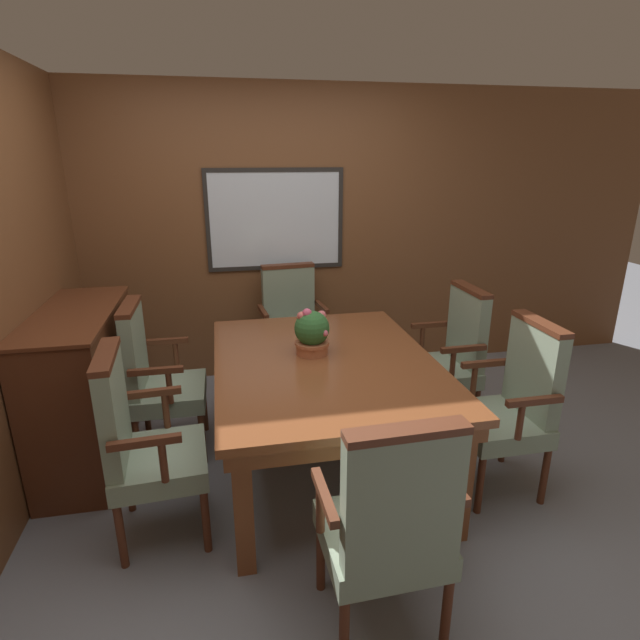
{
  "coord_description": "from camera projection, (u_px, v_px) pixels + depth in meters",
  "views": [
    {
      "loc": [
        -0.41,
        -2.45,
        1.9
      ],
      "look_at": [
        0.16,
        0.38,
        0.94
      ],
      "focal_mm": 28.0,
      "sensor_mm": 36.0,
      "label": 1
    }
  ],
  "objects": [
    {
      "name": "wall_back",
      "position": [
        269.0,
        237.0,
        4.24
      ],
      "size": [
        7.2,
        0.08,
        2.45
      ],
      "color": "brown",
      "rests_on": "ground_plane"
    },
    {
      "name": "chair_left_far",
      "position": [
        155.0,
        375.0,
        3.2
      ],
      "size": [
        0.46,
        0.54,
        1.03
      ],
      "rotation": [
        0.0,
        0.0,
        1.56
      ],
      "color": "#562B19",
      "rests_on": "ground_plane"
    },
    {
      "name": "chair_head_far",
      "position": [
        292.0,
        323.0,
        4.19
      ],
      "size": [
        0.56,
        0.5,
        1.03
      ],
      "rotation": [
        0.0,
        0.0,
        0.1
      ],
      "color": "#562B19",
      "rests_on": "ground_plane"
    },
    {
      "name": "potted_plant",
      "position": [
        312.0,
        333.0,
        3.02
      ],
      "size": [
        0.21,
        0.21,
        0.29
      ],
      "color": "#B2603D",
      "rests_on": "dining_table"
    },
    {
      "name": "dining_table",
      "position": [
        325.0,
        373.0,
        3.0
      ],
      "size": [
        1.29,
        1.71,
        0.74
      ],
      "color": "brown",
      "rests_on": "ground_plane"
    },
    {
      "name": "chair_left_near",
      "position": [
        141.0,
        441.0,
        2.47
      ],
      "size": [
        0.49,
        0.55,
        1.03
      ],
      "rotation": [
        0.0,
        0.0,
        1.64
      ],
      "color": "#562B19",
      "rests_on": "ground_plane"
    },
    {
      "name": "chair_right_near",
      "position": [
        513.0,
        401.0,
        2.86
      ],
      "size": [
        0.46,
        0.53,
        1.03
      ],
      "rotation": [
        0.0,
        0.0,
        -1.57
      ],
      "color": "#562B19",
      "rests_on": "ground_plane"
    },
    {
      "name": "chair_head_near",
      "position": [
        390.0,
        524.0,
        1.91
      ],
      "size": [
        0.54,
        0.47,
        1.03
      ],
      "rotation": [
        0.0,
        0.0,
        3.17
      ],
      "color": "#562B19",
      "rests_on": "ground_plane"
    },
    {
      "name": "sideboard_cabinet",
      "position": [
        85.0,
        387.0,
        3.15
      ],
      "size": [
        0.47,
        1.18,
        1.0
      ],
      "color": "#512816",
      "rests_on": "ground_plane"
    },
    {
      "name": "chair_right_far",
      "position": [
        451.0,
        353.0,
        3.55
      ],
      "size": [
        0.47,
        0.54,
        1.03
      ],
      "rotation": [
        0.0,
        0.0,
        -1.55
      ],
      "color": "#562B19",
      "rests_on": "ground_plane"
    },
    {
      "name": "ground_plane",
      "position": [
        306.0,
        491.0,
        2.96
      ],
      "size": [
        14.0,
        14.0,
        0.0
      ],
      "primitive_type": "plane",
      "color": "gray"
    }
  ]
}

